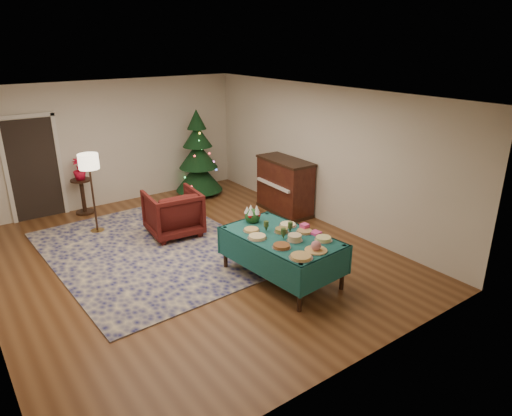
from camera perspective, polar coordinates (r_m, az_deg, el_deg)
room_shell at (r=7.39m, az=-8.79°, el=3.21°), size 7.00×7.00×7.00m
doorway at (r=10.20m, az=-26.05°, el=4.69°), size 1.08×0.04×2.16m
rug at (r=8.30m, az=-12.92°, el=-5.03°), size 3.38×4.34×0.02m
buffet_table at (r=6.95m, az=3.22°, el=-4.56°), size 1.23×1.93×0.72m
platter_0 at (r=6.23m, az=5.63°, el=-6.08°), size 0.33×0.33×0.04m
platter_1 at (r=6.44m, az=7.51°, el=-4.88°), size 0.32×0.32×0.15m
platter_2 at (r=6.79m, az=8.42°, el=-3.84°), size 0.26×0.26×0.06m
platter_3 at (r=6.51m, az=3.21°, el=-4.79°), size 0.28×0.28×0.05m
platter_4 at (r=6.72m, az=4.85°, el=-3.75°), size 0.24×0.24×0.10m
platter_5 at (r=7.03m, az=6.09°, el=-2.93°), size 0.27×0.27×0.04m
platter_6 at (r=6.79m, az=0.16°, el=-3.65°), size 0.29×0.29×0.05m
platter_7 at (r=7.00m, az=3.19°, el=-2.83°), size 0.23×0.23×0.07m
platter_8 at (r=7.25m, az=4.01°, el=-2.11°), size 0.28×0.28×0.04m
platter_9 at (r=7.04m, az=-0.59°, el=-2.76°), size 0.26×0.26×0.04m
goblet_0 at (r=7.01m, az=1.28°, el=-2.26°), size 0.08×0.08×0.17m
goblet_1 at (r=6.99m, az=4.30°, el=-2.38°), size 0.08×0.08×0.17m
goblet_2 at (r=6.76m, az=3.45°, el=-3.19°), size 0.08×0.08×0.17m
napkin_stack at (r=6.99m, az=7.45°, el=-3.10°), size 0.15×0.15×0.04m
gift_box at (r=7.12m, az=6.09°, el=-2.36°), size 0.12×0.12×0.10m
centerpiece at (r=7.35m, az=-0.45°, el=-0.83°), size 0.26×0.26×0.30m
armchair at (r=8.67m, az=-10.34°, el=-0.35°), size 1.01×0.96×0.96m
floor_lamp at (r=8.95m, az=-20.14°, el=4.91°), size 0.37×0.37×1.53m
side_table at (r=10.29m, az=-20.80°, el=1.31°), size 0.42×0.42×0.75m
potted_plant at (r=10.15m, az=-21.16°, el=4.04°), size 0.25×0.45×0.25m
christmas_tree at (r=10.80m, az=-7.25°, el=6.35°), size 1.24×1.24×2.01m
piano at (r=9.66m, az=3.61°, el=2.69°), size 0.69×1.37×1.16m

